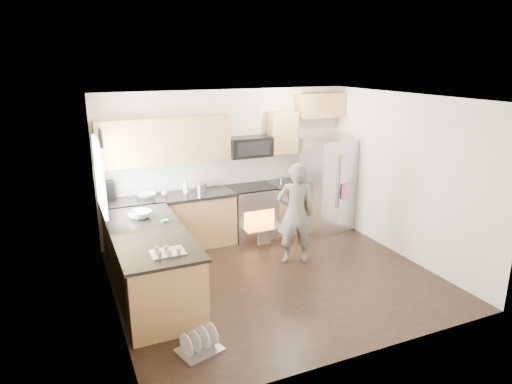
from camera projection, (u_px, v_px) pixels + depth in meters
name	position (u px, v px, depth m)	size (l,w,h in m)	color
ground	(276.00, 278.00, 6.69)	(4.50, 4.50, 0.00)	black
room_shell	(274.00, 167.00, 6.23)	(4.54, 4.04, 2.62)	white
back_cabinet_run	(200.00, 190.00, 7.73)	(4.45, 0.64, 2.50)	tan
peninsula	(151.00, 263.00, 6.11)	(0.96, 2.36, 1.03)	tan
stove_range	(252.00, 200.00, 8.13)	(0.76, 0.97, 1.79)	#B7B7BC
refrigerator	(328.00, 185.00, 8.41)	(0.94, 0.79, 1.72)	#B7B7BC
person	(296.00, 213.00, 7.04)	(0.58, 0.38, 1.60)	gray
dish_rack	(199.00, 345.00, 5.00)	(0.54, 0.48, 0.28)	#B7B7BC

